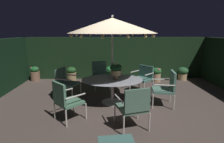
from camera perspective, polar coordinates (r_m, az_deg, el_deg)
The scene contains 16 objects.
ground_plane at distance 5.29m, azimuth 3.51°, elevation -11.40°, with size 8.55×7.07×0.02m, color brown.
hedge_backdrop_rear at distance 8.29m, azimuth 1.43°, elevation 4.38°, with size 8.55×0.30×1.88m, color black.
patio_dining_table at distance 5.39m, azimuth 0.07°, elevation -3.71°, with size 1.83×1.45×0.75m.
patio_umbrella at distance 5.17m, azimuth 0.07°, elevation 14.35°, with size 2.51×2.51×2.59m.
centerpiece_planter at distance 5.30m, azimuth 1.26°, elevation 0.63°, with size 0.36×0.36×0.49m.
patio_chair_north at distance 6.57m, azimuth 9.91°, elevation -1.53°, with size 0.85×0.86×0.92m.
patio_chair_northeast at distance 6.88m, azimuth -3.80°, elevation -0.55°, with size 0.72×0.69×1.01m.
patio_chair_east at distance 6.02m, azimuth -14.56°, elevation -2.93°, with size 0.76×0.76×0.97m.
patio_chair_southeast at distance 4.50m, azimuth -14.52°, elevation -8.48°, with size 0.82×0.82×0.99m.
patio_chair_south at distance 4.01m, azimuth 6.90°, elevation -10.62°, with size 0.77×0.77×0.99m.
patio_chair_southwest at distance 5.45m, azimuth 16.93°, elevation -4.56°, with size 0.70×0.71×1.03m.
potted_plant_left_near at distance 8.02m, azimuth 13.93°, elevation -0.77°, with size 0.41×0.41×0.60m.
potted_plant_left_far at distance 7.79m, azimuth -0.38°, elevation -0.51°, with size 0.53×0.53×0.66m.
potted_plant_right_near at distance 8.64m, azimuth 21.52°, elevation -0.40°, with size 0.47×0.47×0.57m.
potted_plant_back_left at distance 8.58m, azimuth -23.26°, elevation -0.64°, with size 0.39×0.39×0.64m.
potted_plant_back_center at distance 7.95m, azimuth -12.72°, elevation -0.79°, with size 0.40×0.40×0.64m.
Camera 1 is at (-0.48, -4.80, 2.16)m, focal length 28.77 mm.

